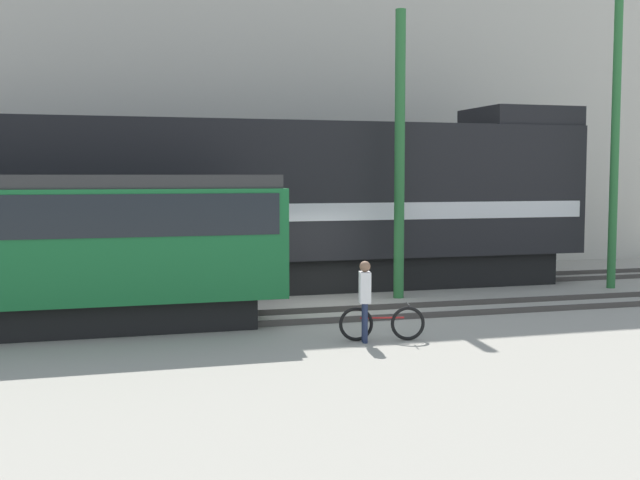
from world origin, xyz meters
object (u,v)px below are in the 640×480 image
object	(u,v)px
person	(365,293)
utility_pole_center	(615,136)
streetcar	(27,243)
bicycle	(382,324)
freight_locomotive	(246,204)
utility_pole_left	(400,155)

from	to	relation	value
person	utility_pole_center	distance (m)	11.81
streetcar	person	bearing A→B (deg)	-23.92
bicycle	streetcar	bearing A→B (deg)	157.70
freight_locomotive	utility_pole_left	xyz separation A→B (m)	(3.84, -2.44, 1.37)
freight_locomotive	bicycle	bearing A→B (deg)	-80.43
bicycle	person	world-z (taller)	person
streetcar	bicycle	size ratio (longest dim) A/B	6.24
utility_pole_center	utility_pole_left	bearing A→B (deg)	180.00
freight_locomotive	bicycle	distance (m)	8.19
person	freight_locomotive	bearing A→B (deg)	96.62
freight_locomotive	utility_pole_left	distance (m)	4.75
freight_locomotive	utility_pole_left	bearing A→B (deg)	-32.42
freight_locomotive	utility_pole_left	world-z (taller)	utility_pole_left
utility_pole_left	freight_locomotive	bearing A→B (deg)	147.58
bicycle	person	size ratio (longest dim) A/B	1.05
person	utility_pole_center	size ratio (longest dim) A/B	0.18
freight_locomotive	person	bearing A→B (deg)	-83.38
streetcar	utility_pole_left	xyz separation A→B (m)	(9.59, 2.44, 2.00)
utility_pole_left	utility_pole_center	size ratio (longest dim) A/B	0.86
streetcar	utility_pole_center	world-z (taller)	utility_pole_center
streetcar	person	size ratio (longest dim) A/B	6.54
streetcar	utility_pole_left	distance (m)	10.10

